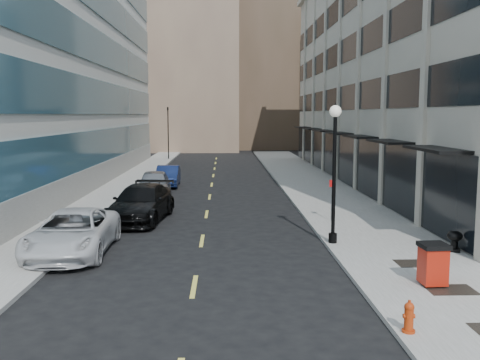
{
  "coord_description": "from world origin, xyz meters",
  "views": [
    {
      "loc": [
        0.94,
        -14.0,
        5.29
      ],
      "look_at": [
        1.64,
        9.41,
        2.4
      ],
      "focal_mm": 40.0,
      "sensor_mm": 36.0,
      "label": 1
    }
  ],
  "objects": [
    {
      "name": "fire_hydrant",
      "position": [
        5.3,
        -2.0,
        0.53
      ],
      "size": [
        0.32,
        0.32,
        0.78
      ],
      "rotation": [
        0.0,
        0.0,
        -0.07
      ],
      "color": "#B8340D",
      "rests_on": "sidewalk_right"
    },
    {
      "name": "grate_far",
      "position": [
        7.6,
        3.8,
        0.15
      ],
      "size": [
        1.4,
        1.0,
        0.01
      ],
      "primitive_type": "cube",
      "color": "black",
      "rests_on": "sidewalk_right"
    },
    {
      "name": "grate_mid",
      "position": [
        7.6,
        1.0,
        0.15
      ],
      "size": [
        1.4,
        1.0,
        0.01
      ],
      "primitive_type": "cube",
      "color": "black",
      "rests_on": "sidewalk_right"
    },
    {
      "name": "sidewalk_right",
      "position": [
        7.5,
        20.0,
        0.07
      ],
      "size": [
        5.0,
        80.0,
        0.15
      ],
      "primitive_type": "cube",
      "color": "gray",
      "rests_on": "ground"
    },
    {
      "name": "lamppost",
      "position": [
        5.3,
        6.9,
        3.45
      ],
      "size": [
        0.47,
        0.47,
        5.61
      ],
      "color": "black",
      "rests_on": "sidewalk_right"
    },
    {
      "name": "skyline_brown",
      "position": [
        8.0,
        72.0,
        17.0
      ],
      "size": [
        12.0,
        16.0,
        34.0
      ],
      "primitive_type": "cube",
      "color": "brown",
      "rests_on": "ground"
    },
    {
      "name": "skyline_stone",
      "position": [
        18.0,
        66.0,
        10.0
      ],
      "size": [
        10.0,
        14.0,
        20.0
      ],
      "primitive_type": "cube",
      "color": "beige",
      "rests_on": "ground"
    },
    {
      "name": "building_right",
      "position": [
        16.94,
        26.99,
        8.99
      ],
      "size": [
        15.3,
        46.5,
        18.25
      ],
      "color": "beige",
      "rests_on": "ground"
    },
    {
      "name": "sign_post",
      "position": [
        6.14,
        11.38,
        1.54
      ],
      "size": [
        0.25,
        0.06,
        2.13
      ],
      "rotation": [
        0.0,
        0.0,
        0.04
      ],
      "color": "slate",
      "rests_on": "sidewalk_right"
    },
    {
      "name": "road_centerline",
      "position": [
        0.0,
        17.0,
        0.01
      ],
      "size": [
        0.15,
        68.2,
        0.01
      ],
      "color": "#D8CC4C",
      "rests_on": "ground"
    },
    {
      "name": "car_black_pickup",
      "position": [
        -3.2,
        12.37,
        0.88
      ],
      "size": [
        3.15,
        6.32,
        1.76
      ],
      "primitive_type": "imported",
      "rotation": [
        0.0,
        0.0,
        -0.11
      ],
      "color": "black",
      "rests_on": "ground"
    },
    {
      "name": "ground",
      "position": [
        0.0,
        0.0,
        0.0
      ],
      "size": [
        160.0,
        160.0,
        0.0
      ],
      "primitive_type": "plane",
      "color": "black",
      "rests_on": "ground"
    },
    {
      "name": "trash_bin",
      "position": [
        7.22,
        1.46,
        0.85
      ],
      "size": [
        0.83,
        0.91,
        1.29
      ],
      "rotation": [
        0.0,
        0.0,
        0.05
      ],
      "color": "#A81A0B",
      "rests_on": "sidewalk_right"
    },
    {
      "name": "car_silver_sedan",
      "position": [
        -3.55,
        20.06,
        0.85
      ],
      "size": [
        2.34,
        5.14,
        1.71
      ],
      "primitive_type": "imported",
      "rotation": [
        0.0,
        0.0,
        0.07
      ],
      "color": "gray",
      "rests_on": "ground"
    },
    {
      "name": "traffic_signal",
      "position": [
        -5.5,
        48.0,
        5.72
      ],
      "size": [
        0.66,
        0.66,
        6.98
      ],
      "color": "black",
      "rests_on": "ground"
    },
    {
      "name": "urn_planter",
      "position": [
        9.6,
        5.4,
        0.63
      ],
      "size": [
        0.57,
        0.57,
        0.79
      ],
      "rotation": [
        0.0,
        0.0,
        -0.39
      ],
      "color": "black",
      "rests_on": "sidewalk_right"
    },
    {
      "name": "sidewalk_left",
      "position": [
        -6.5,
        20.0,
        0.07
      ],
      "size": [
        3.0,
        80.0,
        0.15
      ],
      "primitive_type": "cube",
      "color": "gray",
      "rests_on": "ground"
    },
    {
      "name": "skyline_tan_near",
      "position": [
        -4.0,
        68.0,
        14.0
      ],
      "size": [
        14.0,
        18.0,
        28.0
      ],
      "primitive_type": "cube",
      "color": "#89735A",
      "rests_on": "ground"
    },
    {
      "name": "car_blue_sedan",
      "position": [
        -3.2,
        25.21,
        0.75
      ],
      "size": [
        1.7,
        4.61,
        1.51
      ],
      "primitive_type": "imported",
      "rotation": [
        0.0,
        0.0,
        0.02
      ],
      "color": "#14214E",
      "rests_on": "ground"
    },
    {
      "name": "skyline_tan_far",
      "position": [
        -14.0,
        78.0,
        11.0
      ],
      "size": [
        12.0,
        14.0,
        22.0
      ],
      "primitive_type": "cube",
      "color": "#89735A",
      "rests_on": "ground"
    },
    {
      "name": "car_white_van",
      "position": [
        -4.8,
        6.0,
        0.83
      ],
      "size": [
        2.87,
        6.02,
        1.66
      ],
      "primitive_type": "imported",
      "rotation": [
        0.0,
        0.0,
        0.02
      ],
      "color": "silver",
      "rests_on": "ground"
    }
  ]
}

